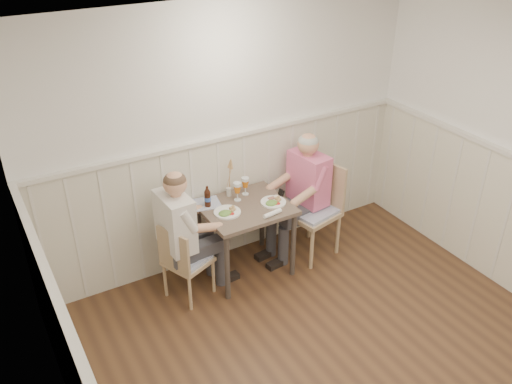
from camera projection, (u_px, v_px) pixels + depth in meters
room_shell at (394, 229)px, 3.41m from camera, size 4.04×4.54×2.60m
wainscot at (322, 275)px, 4.33m from camera, size 4.00×4.49×1.34m
dining_table at (246, 216)px, 5.20m from camera, size 0.83×0.70×0.75m
chair_right at (316, 206)px, 5.55m from camera, size 0.56×0.56×1.00m
chair_left at (184, 260)px, 4.94m from camera, size 0.49×0.49×0.79m
man_in_pink at (304, 202)px, 5.59m from camera, size 0.66×0.46×1.34m
diner_cream at (181, 244)px, 4.95m from camera, size 0.62×0.43×1.31m
plate_man at (273, 202)px, 5.18m from camera, size 0.25×0.25×0.06m
plate_diner at (227, 212)px, 5.01m from camera, size 0.25×0.25×0.06m
beer_glass_a at (245, 183)px, 5.29m from camera, size 0.07×0.07×0.18m
beer_glass_b at (237, 189)px, 5.18m from camera, size 0.08×0.08×0.19m
beer_bottle at (207, 198)px, 5.09m from camera, size 0.06×0.06×0.22m
rolled_napkin at (272, 213)px, 4.99m from camera, size 0.20×0.07×0.04m
grass_vase at (228, 179)px, 5.23m from camera, size 0.05×0.05×0.41m
gingham_mat at (204, 204)px, 5.18m from camera, size 0.35×0.30×0.01m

